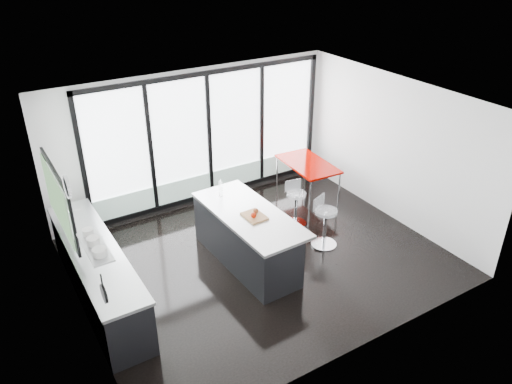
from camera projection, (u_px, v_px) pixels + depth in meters
floor at (260, 258)px, 8.77m from camera, size 6.00×5.00×0.00m
ceiling at (261, 104)px, 7.45m from camera, size 6.00×5.00×0.00m
wall_back at (208, 142)px, 10.15m from camera, size 6.00×0.09×2.80m
wall_front at (366, 266)px, 6.23m from camera, size 6.00×0.00×2.80m
wall_left at (67, 221)px, 6.87m from camera, size 0.26×5.00×2.80m
wall_right at (394, 149)px, 9.49m from camera, size 0.00×5.00×2.80m
counter_cabinets at (98, 273)px, 7.62m from camera, size 0.69×3.24×1.36m
island at (246, 238)px, 8.46m from camera, size 1.06×2.35×1.23m
bar_stool_near at (325, 228)px, 8.95m from camera, size 0.60×0.60×0.74m
bar_stool_far at (296, 209)px, 9.61m from camera, size 0.48×0.48×0.69m
red_table at (307, 179)px, 10.65m from camera, size 0.90×1.47×0.76m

